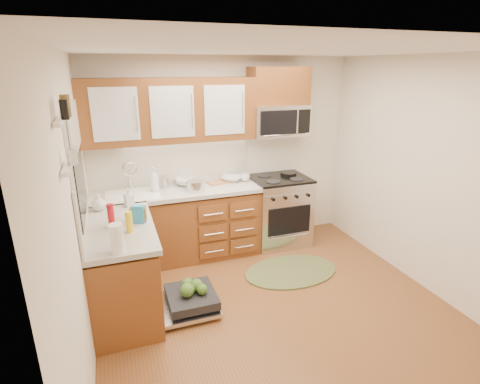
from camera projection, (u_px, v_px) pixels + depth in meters
name	position (u px, v px, depth m)	size (l,w,h in m)	color
floor	(277.00, 309.00, 3.85)	(3.50, 3.50, 0.00)	brown
ceiling	(286.00, 50.00, 3.05)	(3.50, 3.50, 0.00)	white
wall_back	(225.00, 154.00, 5.01)	(3.50, 0.04, 2.50)	white
wall_front	(430.00, 301.00, 1.89)	(3.50, 0.04, 2.50)	white
wall_left	(76.00, 219.00, 2.90)	(0.04, 3.50, 2.50)	white
wall_right	(429.00, 177.00, 4.00)	(0.04, 3.50, 2.50)	white
base_cabinet_back	(178.00, 227.00, 4.78)	(2.05, 0.60, 0.85)	brown
base_cabinet_left	(123.00, 272.00, 3.73)	(0.60, 1.25, 0.85)	brown
countertop_back	(176.00, 192.00, 4.62)	(2.07, 0.64, 0.05)	beige
countertop_left	(119.00, 229.00, 3.58)	(0.64, 1.27, 0.05)	beige
backsplash_back	(171.00, 162.00, 4.79)	(2.05, 0.02, 0.57)	beige
backsplash_left	(82.00, 202.00, 3.39)	(0.02, 1.25, 0.57)	beige
upper_cabinets	(170.00, 111.00, 4.43)	(2.05, 0.35, 0.75)	brown
cabinet_over_mw	(279.00, 86.00, 4.79)	(0.76, 0.35, 0.47)	brown
range	(279.00, 210.00, 5.19)	(0.76, 0.64, 0.95)	silver
microwave	(278.00, 120.00, 4.91)	(0.76, 0.38, 0.40)	silver
sink	(134.00, 205.00, 4.47)	(0.62, 0.50, 0.26)	white
dishwasher	(188.00, 301.00, 3.82)	(0.70, 0.60, 0.20)	silver
window	(76.00, 166.00, 3.25)	(0.03, 1.05, 1.05)	white
window_blind	(74.00, 128.00, 3.16)	(0.02, 0.96, 0.40)	white
shelf_upper	(60.00, 121.00, 2.34)	(0.04, 0.40, 0.03)	white
shelf_lower	(67.00, 167.00, 2.44)	(0.04, 0.40, 0.03)	white
rug	(291.00, 271.00, 4.54)	(1.16, 0.75, 0.02)	#5B653A
skillet	(289.00, 174.00, 5.14)	(0.22, 0.22, 0.04)	black
stock_pot	(196.00, 186.00, 4.56)	(0.22, 0.22, 0.13)	silver
cutting_board	(219.00, 182.00, 4.89)	(0.30, 0.19, 0.02)	#A6714B
canister	(165.00, 182.00, 4.67)	(0.10, 0.10, 0.15)	silver
paper_towel_roll	(116.00, 238.00, 3.03)	(0.11, 0.11, 0.25)	white
mustard_bottle	(129.00, 222.00, 3.41)	(0.06, 0.06, 0.20)	yellow
red_bottle	(111.00, 216.00, 3.51)	(0.06, 0.06, 0.23)	#B70F1B
wooden_box	(138.00, 214.00, 3.66)	(0.15, 0.11, 0.15)	brown
blue_carton	(139.00, 214.00, 3.62)	(0.11, 0.07, 0.18)	#2A8FC5
bowl_a	(231.00, 179.00, 4.96)	(0.26, 0.26, 0.06)	#999999
bowl_b	(187.00, 182.00, 4.79)	(0.29, 0.29, 0.09)	#999999
cup	(245.00, 178.00, 4.95)	(0.13, 0.13, 0.10)	#999999
soap_bottle_a	(154.00, 179.00, 4.52)	(0.12, 0.12, 0.30)	#999999
soap_bottle_b	(129.00, 197.00, 4.05)	(0.09, 0.09, 0.20)	#999999
soap_bottle_c	(98.00, 202.00, 3.93)	(0.14, 0.14, 0.18)	#999999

